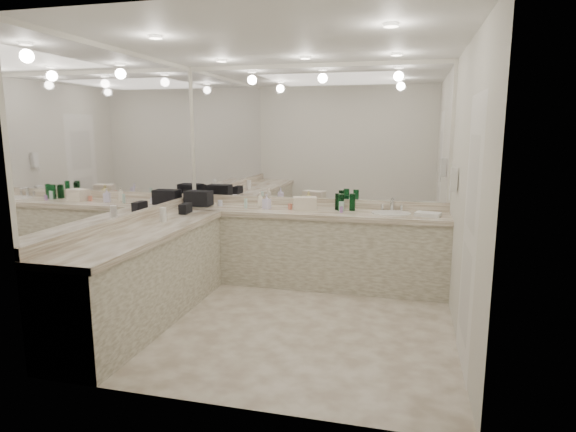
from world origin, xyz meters
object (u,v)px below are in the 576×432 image
(hand_towel, at_px, (428,214))
(soap_bottle_c, at_px, (301,202))
(soap_bottle_a, at_px, (260,199))
(cream_cosmetic_case, at_px, (305,203))
(soap_bottle_b, at_px, (267,201))
(wall_phone, at_px, (454,180))
(sink, at_px, (391,214))
(black_toiletry_bag, at_px, (199,199))

(hand_towel, relative_size, soap_bottle_c, 1.67)
(soap_bottle_a, bearing_deg, soap_bottle_c, -2.80)
(cream_cosmetic_case, distance_m, soap_bottle_c, 0.09)
(soap_bottle_a, distance_m, soap_bottle_b, 0.18)
(wall_phone, xyz_separation_m, soap_bottle_a, (-2.18, 0.59, -0.36))
(hand_towel, relative_size, soap_bottle_a, 1.45)
(cream_cosmetic_case, xyz_separation_m, hand_towel, (1.39, -0.08, -0.06))
(cream_cosmetic_case, relative_size, soap_bottle_a, 1.50)
(wall_phone, bearing_deg, soap_bottle_c, 161.12)
(soap_bottle_a, height_order, soap_bottle_c, soap_bottle_a)
(sink, distance_m, black_toiletry_bag, 2.33)
(sink, bearing_deg, soap_bottle_c, 176.33)
(wall_phone, distance_m, soap_bottle_c, 1.79)
(hand_towel, xyz_separation_m, soap_bottle_b, (-1.85, 0.04, 0.07))
(hand_towel, height_order, soap_bottle_a, soap_bottle_a)
(soap_bottle_b, relative_size, soap_bottle_c, 1.13)
(sink, height_order, black_toiletry_bag, black_toiletry_bag)
(soap_bottle_a, bearing_deg, black_toiletry_bag, -169.02)
(black_toiletry_bag, xyz_separation_m, soap_bottle_a, (0.75, 0.14, 0.00))
(black_toiletry_bag, distance_m, hand_towel, 2.72)
(wall_phone, relative_size, soap_bottle_a, 1.34)
(cream_cosmetic_case, height_order, soap_bottle_b, soap_bottle_b)
(soap_bottle_b, bearing_deg, soap_bottle_a, 133.57)
(sink, xyz_separation_m, soap_bottle_c, (-1.05, 0.07, 0.08))
(wall_phone, distance_m, cream_cosmetic_case, 1.72)
(sink, relative_size, soap_bottle_c, 2.82)
(wall_phone, bearing_deg, hand_towel, 115.93)
(black_toiletry_bag, bearing_deg, soap_bottle_b, 1.16)
(soap_bottle_b, bearing_deg, cream_cosmetic_case, 4.47)
(wall_phone, bearing_deg, black_toiletry_bag, 171.30)
(black_toiletry_bag, height_order, soap_bottle_a, soap_bottle_a)
(cream_cosmetic_case, bearing_deg, soap_bottle_a, 156.38)
(black_toiletry_bag, distance_m, soap_bottle_a, 0.76)
(wall_phone, relative_size, cream_cosmetic_case, 0.89)
(sink, distance_m, hand_towel, 0.41)
(cream_cosmetic_case, bearing_deg, soap_bottle_c, 116.35)
(cream_cosmetic_case, xyz_separation_m, soap_bottle_a, (-0.58, 0.09, 0.01))
(wall_phone, height_order, soap_bottle_a, wall_phone)
(hand_towel, height_order, soap_bottle_b, soap_bottle_b)
(black_toiletry_bag, xyz_separation_m, hand_towel, (2.72, -0.02, -0.07))
(wall_phone, bearing_deg, soap_bottle_a, 164.79)
(wall_phone, xyz_separation_m, soap_bottle_b, (-2.06, 0.47, -0.36))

